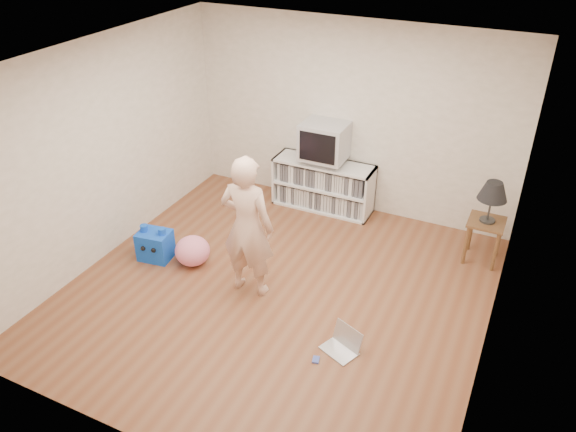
# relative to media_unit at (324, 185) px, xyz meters

# --- Properties ---
(ground) EXTENTS (4.50, 4.50, 0.00)m
(ground) POSITION_rel_media_unit_xyz_m (0.28, -2.04, -0.35)
(ground) COLOR brown
(ground) RESTS_ON ground
(walls) EXTENTS (4.52, 4.52, 2.60)m
(walls) POSITION_rel_media_unit_xyz_m (0.28, -2.04, 0.95)
(walls) COLOR beige
(walls) RESTS_ON ground
(ceiling) EXTENTS (4.50, 4.50, 0.01)m
(ceiling) POSITION_rel_media_unit_xyz_m (0.28, -2.04, 2.25)
(ceiling) COLOR white
(ceiling) RESTS_ON walls
(media_unit) EXTENTS (1.40, 0.45, 0.70)m
(media_unit) POSITION_rel_media_unit_xyz_m (0.00, 0.00, 0.00)
(media_unit) COLOR white
(media_unit) RESTS_ON ground
(dvd_deck) EXTENTS (0.45, 0.35, 0.07)m
(dvd_deck) POSITION_rel_media_unit_xyz_m (0.00, -0.02, 0.39)
(dvd_deck) COLOR gray
(dvd_deck) RESTS_ON media_unit
(crt_tv) EXTENTS (0.60, 0.53, 0.50)m
(crt_tv) POSITION_rel_media_unit_xyz_m (0.00, -0.02, 0.67)
(crt_tv) COLOR #B3B3B8
(crt_tv) RESTS_ON dvd_deck
(side_table) EXTENTS (0.42, 0.42, 0.55)m
(side_table) POSITION_rel_media_unit_xyz_m (2.24, -0.39, 0.07)
(side_table) COLOR brown
(side_table) RESTS_ON ground
(table_lamp) EXTENTS (0.34, 0.34, 0.52)m
(table_lamp) POSITION_rel_media_unit_xyz_m (2.24, -0.39, 0.59)
(table_lamp) COLOR #333333
(table_lamp) RESTS_ON side_table
(person) EXTENTS (0.62, 0.43, 1.66)m
(person) POSITION_rel_media_unit_xyz_m (-0.03, -2.11, 0.48)
(person) COLOR beige
(person) RESTS_ON ground
(laptop) EXTENTS (0.42, 0.39, 0.24)m
(laptop) POSITION_rel_media_unit_xyz_m (1.28, -2.56, -0.29)
(laptop) COLOR silver
(laptop) RESTS_ON ground
(playing_cards) EXTENTS (0.08, 0.10, 0.02)m
(playing_cards) POSITION_rel_media_unit_xyz_m (1.10, -2.82, -0.34)
(playing_cards) COLOR #475BBF
(playing_cards) RESTS_ON ground
(plush_blue) EXTENTS (0.42, 0.37, 0.45)m
(plush_blue) POSITION_rel_media_unit_xyz_m (-1.36, -2.07, -0.16)
(plush_blue) COLOR blue
(plush_blue) RESTS_ON ground
(plush_pink) EXTENTS (0.51, 0.51, 0.36)m
(plush_pink) POSITION_rel_media_unit_xyz_m (-0.89, -1.97, -0.17)
(plush_pink) COLOR pink
(plush_pink) RESTS_ON ground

